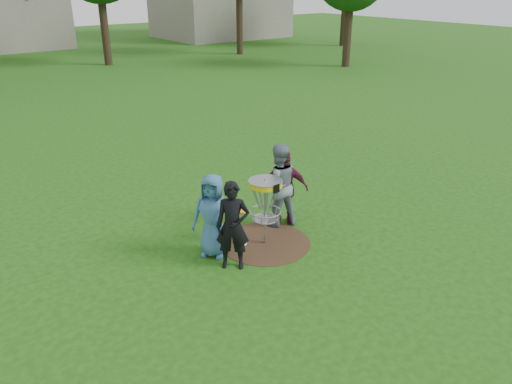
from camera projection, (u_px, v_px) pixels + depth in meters
ground at (265, 243)px, 9.91m from camera, size 100.00×100.00×0.00m
dirt_patch at (265, 243)px, 9.91m from camera, size 1.80×1.80×0.01m
player_blue at (213, 216)px, 9.21m from camera, size 0.88×0.94×1.62m
player_black at (233, 226)px, 8.79m from camera, size 0.71×0.69×1.65m
player_grey at (278, 185)px, 10.34m from camera, size 1.04×0.91×1.79m
player_maroon at (285, 188)px, 10.41m from camera, size 0.96×0.94×1.62m
disc_on_grass at (241, 243)px, 9.87m from camera, size 0.22×0.22×0.02m
disc_golf_basket at (265, 196)px, 9.51m from camera, size 0.66×0.67×1.38m
held_discs at (257, 194)px, 9.57m from camera, size 1.62×0.82×0.12m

